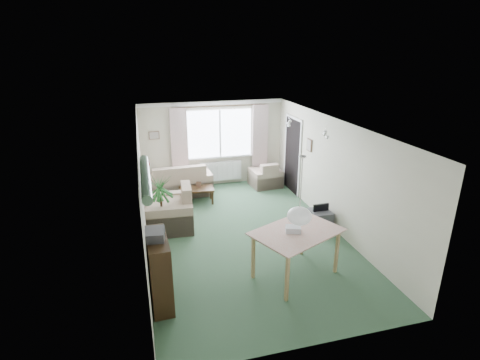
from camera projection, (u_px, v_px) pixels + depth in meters
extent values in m
plane|color=#2E4D35|center=(244.00, 235.00, 7.99)|extent=(6.50, 6.50, 0.00)
cube|color=white|center=(220.00, 133.00, 10.46)|extent=(1.80, 0.03, 1.30)
cube|color=black|center=(220.00, 106.00, 10.13)|extent=(2.60, 0.03, 0.03)
cube|color=beige|center=(179.00, 145.00, 10.17)|extent=(0.45, 0.08, 2.00)
cube|color=beige|center=(260.00, 140.00, 10.73)|extent=(0.45, 0.08, 2.00)
cube|color=white|center=(221.00, 171.00, 10.80)|extent=(1.20, 0.10, 0.55)
cube|color=black|center=(293.00, 156.00, 10.13)|extent=(0.03, 0.95, 2.00)
sphere|color=white|center=(299.00, 216.00, 5.45)|extent=(0.36, 0.36, 0.36)
cylinder|color=#196626|center=(145.00, 177.00, 4.66)|extent=(1.60, 1.60, 0.12)
sphere|color=silver|center=(289.00, 121.00, 8.37)|extent=(0.20, 0.20, 0.20)
sphere|color=silver|center=(326.00, 132.00, 7.35)|extent=(0.20, 0.20, 0.20)
cube|color=brown|center=(154.00, 135.00, 10.01)|extent=(0.28, 0.03, 0.22)
cube|color=brown|center=(309.00, 145.00, 9.04)|extent=(0.03, 0.24, 0.30)
cube|color=beige|center=(178.00, 179.00, 10.08)|extent=(1.78, 0.99, 0.87)
cube|color=beige|center=(265.00, 174.00, 10.68)|extent=(0.87, 0.83, 0.72)
cube|color=beige|center=(168.00, 207.00, 8.18)|extent=(1.09, 1.14, 0.97)
cube|color=black|center=(197.00, 195.00, 9.59)|extent=(0.91, 0.55, 0.39)
cube|color=brown|center=(199.00, 184.00, 9.56)|extent=(0.12, 0.06, 0.16)
cube|color=black|center=(159.00, 270.00, 5.75)|extent=(0.35, 0.94, 1.13)
cube|color=#3A393E|center=(155.00, 235.00, 5.50)|extent=(0.32, 0.38, 0.14)
cylinder|color=#256422|center=(161.00, 206.00, 7.80)|extent=(0.74, 0.74, 1.33)
cube|color=#A18557|center=(296.00, 254.00, 6.47)|extent=(1.60, 1.38, 0.84)
cube|color=silver|center=(293.00, 230.00, 6.28)|extent=(0.29, 0.25, 0.12)
cube|color=#3E3D43|center=(320.00, 220.00, 8.20)|extent=(0.43, 0.48, 0.43)
cylinder|color=navy|center=(284.00, 228.00, 8.17)|extent=(0.64, 0.64, 0.11)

